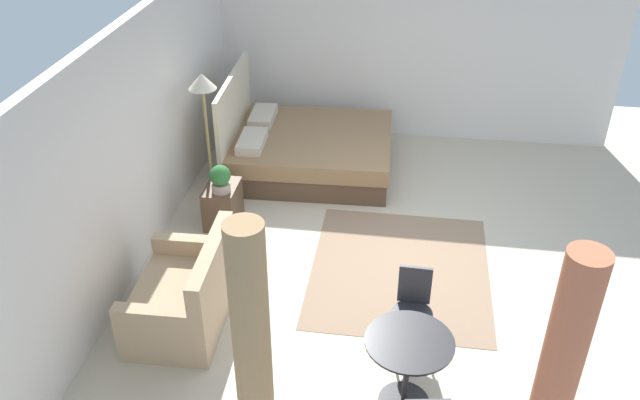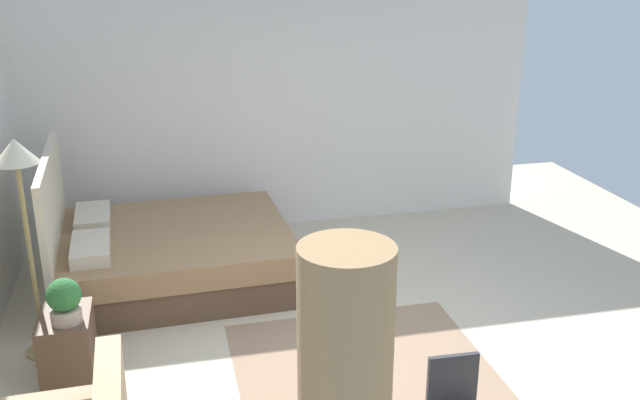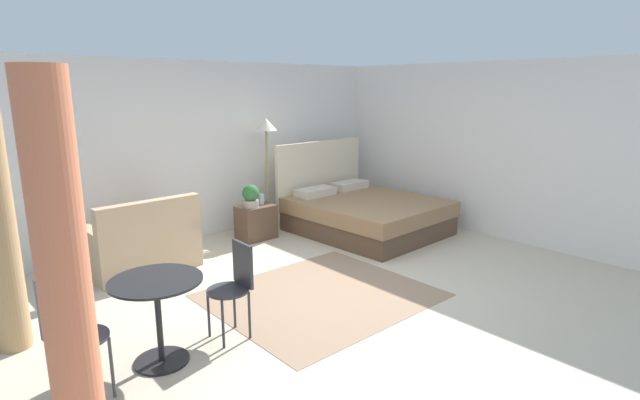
{
  "view_description": "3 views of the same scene",
  "coord_description": "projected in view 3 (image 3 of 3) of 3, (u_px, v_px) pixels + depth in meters",
  "views": [
    {
      "loc": [
        -6.04,
        0.01,
        4.47
      ],
      "look_at": [
        -0.21,
        0.87,
        0.8
      ],
      "focal_mm": 37.11,
      "sensor_mm": 36.0,
      "label": 1
    },
    {
      "loc": [
        -4.53,
        1.37,
        3.01
      ],
      "look_at": [
        0.69,
        0.15,
        1.13
      ],
      "focal_mm": 40.16,
      "sensor_mm": 36.0,
      "label": 2
    },
    {
      "loc": [
        -3.51,
        -3.69,
        2.19
      ],
      "look_at": [
        0.53,
        0.88,
        0.78
      ],
      "focal_mm": 27.54,
      "sensor_mm": 36.0,
      "label": 3
    }
  ],
  "objects": [
    {
      "name": "curtain_left",
      "position": [
        66.0,
        292.0,
        2.55
      ],
      "size": [
        0.26,
        0.26,
        2.3
      ],
      "color": "#D1704C",
      "rests_on": "ground"
    },
    {
      "name": "floor_lamp",
      "position": [
        266.0,
        137.0,
        7.36
      ],
      "size": [
        0.33,
        0.33,
        1.74
      ],
      "color": "#99844C",
      "rests_on": "ground"
    },
    {
      "name": "vase",
      "position": [
        261.0,
        199.0,
        7.23
      ],
      "size": [
        0.09,
        0.09,
        0.15
      ],
      "color": "silver",
      "rests_on": "nightstand"
    },
    {
      "name": "area_rug",
      "position": [
        321.0,
        295.0,
        5.28
      ],
      "size": [
        2.2,
        1.92,
        0.01
      ],
      "primitive_type": "cube",
      "color": "#93755B",
      "rests_on": "ground"
    },
    {
      "name": "bed",
      "position": [
        363.0,
        212.0,
        7.58
      ],
      "size": [
        1.91,
        2.2,
        1.32
      ],
      "color": "brown",
      "rests_on": "ground"
    },
    {
      "name": "cafe_chair_near_window",
      "position": [
        235.0,
        281.0,
        4.33
      ],
      "size": [
        0.39,
        0.39,
        0.86
      ],
      "color": "#2D2D33",
      "rests_on": "ground"
    },
    {
      "name": "ground_plane",
      "position": [
        336.0,
        290.0,
        5.46
      ],
      "size": [
        9.35,
        8.71,
        0.02
      ],
      "primitive_type": "cube",
      "color": "beige"
    },
    {
      "name": "nightstand",
      "position": [
        256.0,
        222.0,
        7.2
      ],
      "size": [
        0.53,
        0.37,
        0.5
      ],
      "color": "brown",
      "rests_on": "ground"
    },
    {
      "name": "cafe_chair_near_couch",
      "position": [
        65.0,
        332.0,
        3.34
      ],
      "size": [
        0.46,
        0.46,
        0.93
      ],
      "color": "#3F3F44",
      "rests_on": "ground"
    },
    {
      "name": "balcony_table",
      "position": [
        158.0,
        305.0,
        3.9
      ],
      "size": [
        0.73,
        0.73,
        0.72
      ],
      "color": "black",
      "rests_on": "ground"
    },
    {
      "name": "wall_back",
      "position": [
        205.0,
        150.0,
        7.25
      ],
      "size": [
        9.35,
        0.12,
        2.56
      ],
      "primitive_type": "cube",
      "color": "silver",
      "rests_on": "ground"
    },
    {
      "name": "couch",
      "position": [
        142.0,
        246.0,
        5.97
      ],
      "size": [
        1.26,
        0.87,
        0.92
      ],
      "color": "tan",
      "rests_on": "ground"
    },
    {
      "name": "potted_plant",
      "position": [
        251.0,
        196.0,
        7.02
      ],
      "size": [
        0.24,
        0.24,
        0.33
      ],
      "color": "tan",
      "rests_on": "nightstand"
    },
    {
      "name": "wall_right",
      "position": [
        494.0,
        150.0,
        7.22
      ],
      "size": [
        0.12,
        5.71,
        2.56
      ],
      "primitive_type": "cube",
      "color": "silver",
      "rests_on": "ground"
    }
  ]
}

